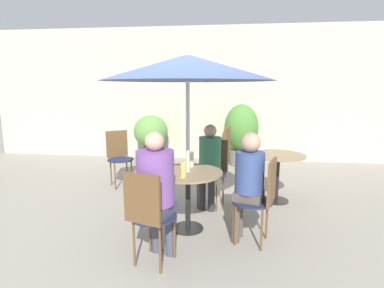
# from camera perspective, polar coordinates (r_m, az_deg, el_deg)

# --- Properties ---
(ground_plane) EXTENTS (20.00, 20.00, 0.00)m
(ground_plane) POSITION_cam_1_polar(r_m,az_deg,el_deg) (3.67, -4.72, -16.27)
(ground_plane) COLOR gray
(storefront_wall) EXTENTS (10.00, 0.06, 3.00)m
(storefront_wall) POSITION_cam_1_polar(r_m,az_deg,el_deg) (6.95, 1.27, 9.40)
(storefront_wall) COLOR beige
(storefront_wall) RESTS_ON ground_plane
(cafe_table_near) EXTENTS (0.80, 0.80, 0.71)m
(cafe_table_near) POSITION_cam_1_polar(r_m,az_deg,el_deg) (3.50, -0.78, -7.45)
(cafe_table_near) COLOR black
(cafe_table_near) RESTS_ON ground_plane
(cafe_table_far) EXTENTS (0.77, 0.77, 0.71)m
(cafe_table_far) POSITION_cam_1_polar(r_m,az_deg,el_deg) (4.54, 16.03, -3.74)
(cafe_table_far) COLOR black
(cafe_table_far) RESTS_ON ground_plane
(bistro_chair_0) EXTENTS (0.45, 0.47, 0.94)m
(bistro_chair_0) POSITION_cam_1_polar(r_m,az_deg,el_deg) (2.80, -8.35, -12.44)
(bistro_chair_0) COLOR #232847
(bistro_chair_0) RESTS_ON ground_plane
(bistro_chair_1) EXTENTS (0.47, 0.45, 0.94)m
(bistro_chair_1) POSITION_cam_1_polar(r_m,az_deg,el_deg) (3.26, 13.19, -9.24)
(bistro_chair_1) COLOR #232847
(bistro_chair_1) RESTS_ON ground_plane
(bistro_chair_2) EXTENTS (0.45, 0.47, 0.94)m
(bistro_chair_2) POSITION_cam_1_polar(r_m,az_deg,el_deg) (4.27, 4.08, -4.20)
(bistro_chair_2) COLOR #232847
(bistro_chair_2) RESTS_ON ground_plane
(bistro_chair_3) EXTENTS (0.48, 0.49, 0.94)m
(bistro_chair_3) POSITION_cam_1_polar(r_m,az_deg,el_deg) (5.24, -13.78, -1.65)
(bistro_chair_3) COLOR #232847
(bistro_chair_3) RESTS_ON ground_plane
(bistro_chair_4) EXTENTS (0.46, 0.44, 0.94)m
(bistro_chair_4) POSITION_cam_1_polar(r_m,az_deg,el_deg) (5.65, 5.76, -0.50)
(bistro_chair_4) COLOR #232847
(bistro_chair_4) RESTS_ON ground_plane
(seated_person_0) EXTENTS (0.38, 0.41, 1.27)m
(seated_person_0) POSITION_cam_1_polar(r_m,az_deg,el_deg) (2.86, -6.79, -7.87)
(seated_person_0) COLOR #42475B
(seated_person_0) RESTS_ON ground_plane
(seated_person_1) EXTENTS (0.36, 0.34, 1.21)m
(seated_person_1) POSITION_cam_1_polar(r_m,az_deg,el_deg) (3.24, 10.64, -6.14)
(seated_person_1) COLOR brown
(seated_person_1) RESTS_ON ground_plane
(seated_person_2) EXTENTS (0.33, 0.35, 1.18)m
(seated_person_2) POSITION_cam_1_polar(r_m,az_deg,el_deg) (4.09, 3.36, -2.73)
(seated_person_2) COLOR #2D2D33
(seated_person_2) RESTS_ON ground_plane
(beer_glass_0) EXTENTS (0.07, 0.07, 0.17)m
(beer_glass_0) POSITION_cam_1_polar(r_m,az_deg,el_deg) (3.23, -1.68, -4.93)
(beer_glass_0) COLOR #DBC65B
(beer_glass_0) RESTS_ON cafe_table_near
(beer_glass_1) EXTENTS (0.06, 0.06, 0.19)m
(beer_glass_1) POSITION_cam_1_polar(r_m,az_deg,el_deg) (3.65, -0.14, -2.93)
(beer_glass_1) COLOR beige
(beer_glass_1) RESTS_ON cafe_table_near
(potted_plant_0) EXTENTS (0.76, 0.76, 1.05)m
(potted_plant_0) POSITION_cam_1_polar(r_m,az_deg,el_deg) (6.79, -7.83, 1.95)
(potted_plant_0) COLOR brown
(potted_plant_0) RESTS_ON ground_plane
(potted_plant_1) EXTENTS (0.72, 0.72, 1.32)m
(potted_plant_1) POSITION_cam_1_polar(r_m,az_deg,el_deg) (6.46, 9.36, 2.38)
(potted_plant_1) COLOR slate
(potted_plant_1) RESTS_ON ground_plane
(umbrella) EXTENTS (1.89, 1.89, 2.01)m
(umbrella) POSITION_cam_1_polar(r_m,az_deg,el_deg) (3.34, -0.84, 14.28)
(umbrella) COLOR silver
(umbrella) RESTS_ON ground_plane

